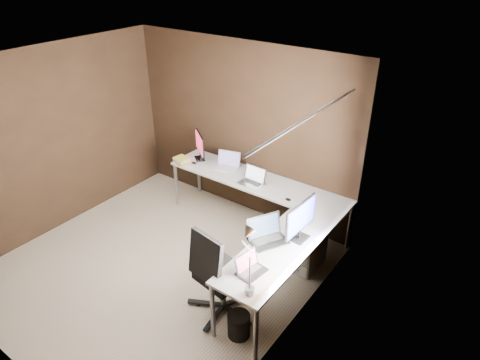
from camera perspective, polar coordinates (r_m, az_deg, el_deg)
name	(u,v)px	position (r m, az deg, el deg)	size (l,w,h in m)	color
room	(173,185)	(4.67, -8.87, -0.66)	(3.60, 3.60, 2.50)	beige
desk	(260,207)	(5.35, 2.74, -3.60)	(2.65, 2.25, 0.73)	silver
drawer_pedestal	(304,244)	(5.42, 8.53, -8.39)	(0.42, 0.50, 0.60)	silver
monitor_left	(200,145)	(6.34, -5.36, 4.67)	(0.38, 0.30, 0.40)	black
monitor_right	(301,219)	(4.62, 8.09, -5.15)	(0.14, 0.56, 0.46)	black
laptop_white	(228,164)	(6.15, -1.67, 2.12)	(0.39, 0.32, 0.23)	silver
laptop_silver	(253,180)	(5.74, 1.70, 0.01)	(0.35, 0.25, 0.22)	silver
laptop_black_big	(267,235)	(4.69, 3.58, -7.35)	(0.44, 0.49, 0.26)	black
laptop_black_small	(250,268)	(4.28, 1.31, -11.63)	(0.25, 0.32, 0.20)	black
book_stack	(182,160)	(6.36, -7.75, 2.66)	(0.29, 0.26, 0.08)	#998452
mouse_left	(194,163)	(6.29, -6.15, 2.27)	(0.09, 0.05, 0.03)	black
mouse_corner	(288,199)	(5.40, 6.44, -2.60)	(0.08, 0.05, 0.03)	black
desk_lamp	(248,252)	(3.88, 1.09, -9.55)	(0.20, 0.24, 0.66)	slate
office_chair	(220,288)	(4.74, -2.64, -14.19)	(0.61, 0.62, 1.10)	black
wastebasket	(239,325)	(4.63, -0.16, -18.77)	(0.23, 0.23, 0.27)	black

